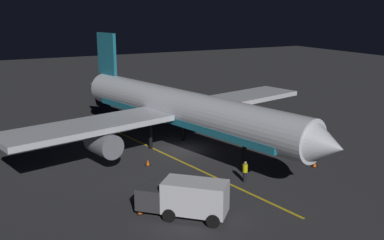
{
  "coord_description": "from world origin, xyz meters",
  "views": [
    {
      "loc": [
        18.47,
        37.83,
        13.68
      ],
      "look_at": [
        0.0,
        2.0,
        3.5
      ],
      "focal_mm": 42.08,
      "sensor_mm": 36.0,
      "label": 1
    }
  ],
  "objects_px": {
    "catering_truck": "(260,127)",
    "traffic_cone_near_right": "(140,210)",
    "airliner": "(178,109)",
    "ground_crew_worker": "(245,172)",
    "traffic_cone_near_left": "(315,164)",
    "traffic_cone_under_wing": "(148,163)",
    "baggage_truck": "(187,199)"
  },
  "relations": [
    {
      "from": "catering_truck",
      "to": "traffic_cone_near_right",
      "type": "distance_m",
      "value": 20.65
    },
    {
      "from": "airliner",
      "to": "ground_crew_worker",
      "type": "height_order",
      "value": "airliner"
    },
    {
      "from": "ground_crew_worker",
      "to": "traffic_cone_near_left",
      "type": "xyz_separation_m",
      "value": [
        -7.43,
        -0.15,
        -0.64
      ]
    },
    {
      "from": "airliner",
      "to": "traffic_cone_near_left",
      "type": "height_order",
      "value": "airliner"
    },
    {
      "from": "airliner",
      "to": "traffic_cone_under_wing",
      "type": "height_order",
      "value": "airliner"
    },
    {
      "from": "baggage_truck",
      "to": "traffic_cone_near_right",
      "type": "xyz_separation_m",
      "value": [
        2.62,
        -1.85,
        -1.06
      ]
    },
    {
      "from": "baggage_truck",
      "to": "traffic_cone_near_left",
      "type": "xyz_separation_m",
      "value": [
        -14.33,
        -3.51,
        -1.06
      ]
    },
    {
      "from": "airliner",
      "to": "traffic_cone_under_wing",
      "type": "relative_size",
      "value": 64.24
    },
    {
      "from": "traffic_cone_near_left",
      "to": "traffic_cone_near_right",
      "type": "distance_m",
      "value": 17.03
    },
    {
      "from": "catering_truck",
      "to": "traffic_cone_near_left",
      "type": "xyz_separation_m",
      "value": [
        0.65,
        9.1,
        -1.08
      ]
    },
    {
      "from": "ground_crew_worker",
      "to": "traffic_cone_under_wing",
      "type": "bearing_deg",
      "value": -52.91
    },
    {
      "from": "traffic_cone_under_wing",
      "to": "ground_crew_worker",
      "type": "bearing_deg",
      "value": 127.09
    },
    {
      "from": "ground_crew_worker",
      "to": "catering_truck",
      "type": "bearing_deg",
      "value": -131.11
    },
    {
      "from": "traffic_cone_near_left",
      "to": "airliner",
      "type": "bearing_deg",
      "value": -50.6
    },
    {
      "from": "ground_crew_worker",
      "to": "traffic_cone_under_wing",
      "type": "distance_m",
      "value": 9.09
    },
    {
      "from": "ground_crew_worker",
      "to": "traffic_cone_near_right",
      "type": "bearing_deg",
      "value": 8.99
    },
    {
      "from": "catering_truck",
      "to": "traffic_cone_under_wing",
      "type": "relative_size",
      "value": 11.2
    },
    {
      "from": "baggage_truck",
      "to": "traffic_cone_near_left",
      "type": "distance_m",
      "value": 14.79
    },
    {
      "from": "traffic_cone_near_right",
      "to": "traffic_cone_near_left",
      "type": "bearing_deg",
      "value": -174.43
    },
    {
      "from": "catering_truck",
      "to": "traffic_cone_near_left",
      "type": "height_order",
      "value": "catering_truck"
    },
    {
      "from": "baggage_truck",
      "to": "catering_truck",
      "type": "relative_size",
      "value": 0.94
    },
    {
      "from": "airliner",
      "to": "baggage_truck",
      "type": "relative_size",
      "value": 6.1
    },
    {
      "from": "traffic_cone_near_left",
      "to": "ground_crew_worker",
      "type": "bearing_deg",
      "value": 1.14
    },
    {
      "from": "airliner",
      "to": "traffic_cone_near_left",
      "type": "relative_size",
      "value": 64.24
    },
    {
      "from": "traffic_cone_near_left",
      "to": "traffic_cone_near_right",
      "type": "bearing_deg",
      "value": 5.57
    },
    {
      "from": "catering_truck",
      "to": "traffic_cone_under_wing",
      "type": "bearing_deg",
      "value": 8.48
    },
    {
      "from": "ground_crew_worker",
      "to": "traffic_cone_near_right",
      "type": "relative_size",
      "value": 3.16
    },
    {
      "from": "traffic_cone_near_right",
      "to": "traffic_cone_under_wing",
      "type": "height_order",
      "value": "same"
    },
    {
      "from": "traffic_cone_near_left",
      "to": "traffic_cone_near_right",
      "type": "relative_size",
      "value": 1.0
    },
    {
      "from": "airliner",
      "to": "baggage_truck",
      "type": "height_order",
      "value": "airliner"
    },
    {
      "from": "airliner",
      "to": "traffic_cone_near_right",
      "type": "xyz_separation_m",
      "value": [
        8.59,
        11.83,
        -3.79
      ]
    },
    {
      "from": "ground_crew_worker",
      "to": "traffic_cone_under_wing",
      "type": "xyz_separation_m",
      "value": [
        5.47,
        -7.23,
        -0.64
      ]
    }
  ]
}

